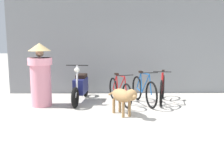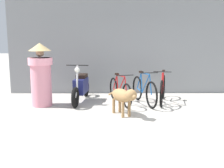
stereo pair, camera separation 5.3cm
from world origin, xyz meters
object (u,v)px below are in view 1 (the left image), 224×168
at_px(bicycle_1, 144,90).
at_px(stray_dog, 123,96).
at_px(bicycle_0, 119,91).
at_px(bicycle_2, 162,89).
at_px(motorcycle, 81,87).
at_px(person_in_robes, 41,74).

height_order(bicycle_1, stray_dog, bicycle_1).
xyz_separation_m(bicycle_0, bicycle_2, (1.18, 0.12, 0.03)).
bearing_deg(bicycle_2, stray_dog, -27.16).
relative_size(bicycle_2, stray_dog, 1.53).
bearing_deg(bicycle_1, bicycle_0, -109.02).
relative_size(bicycle_0, motorcycle, 0.87).
relative_size(bicycle_2, motorcycle, 0.88).
bearing_deg(bicycle_0, bicycle_1, 68.53).
xyz_separation_m(bicycle_1, stray_dog, (-0.61, -1.11, 0.08)).
relative_size(bicycle_1, person_in_robes, 1.01).
bearing_deg(bicycle_1, person_in_robes, -100.96).
distance_m(motorcycle, person_in_robes, 1.16).
bearing_deg(bicycle_2, bicycle_1, -57.68).
bearing_deg(bicycle_2, person_in_robes, -69.38).
bearing_deg(stray_dog, person_in_robes, -142.21).
distance_m(bicycle_1, person_in_robes, 2.73).
xyz_separation_m(bicycle_0, stray_dog, (0.03, -1.16, 0.11)).
relative_size(motorcycle, person_in_robes, 1.18).
relative_size(stray_dog, person_in_robes, 0.67).
distance_m(bicycle_1, stray_dog, 1.27).
relative_size(bicycle_0, bicycle_1, 1.01).
distance_m(bicycle_1, bicycle_2, 0.56).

